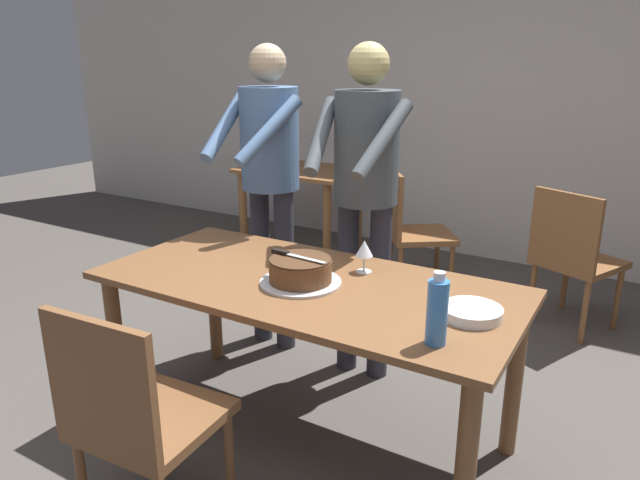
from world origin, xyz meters
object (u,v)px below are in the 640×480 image
Objects in this scene: plate_stack at (472,313)px; background_chair_1 at (411,227)px; chair_near_side at (136,416)px; background_table at (301,187)px; background_chair_0 at (573,255)px; main_dining_table at (306,304)px; cake_knife at (288,254)px; person_cutting_cake at (365,178)px; person_standing_beside at (269,166)px; wine_glass_near at (364,250)px; water_bottle at (437,311)px; cake_on_platter at (301,272)px.

background_chair_1 is at bearing 117.92° from plate_stack.
chair_near_side is 3.27m from background_table.
main_dining_table is at bearing -115.39° from background_chair_0.
cake_knife is 0.30× the size of background_chair_0.
person_cutting_cake is 0.61m from person_standing_beside.
background_chair_1 is (-0.22, 1.20, -0.58)m from person_cutting_cake.
cake_knife is 0.34m from wine_glass_near.
water_bottle reaches higher than background_table.
person_cutting_cake is at bearing -2.84° from person_standing_beside.
cake_knife is 0.92m from person_standing_beside.
water_bottle is at bearing -21.21° from main_dining_table.
person_cutting_cake is at bearing 140.04° from plate_stack.
cake_knife reaches higher than cake_on_platter.
cake_knife is 0.16× the size of person_standing_beside.
cake_knife is at bearing 162.87° from water_bottle.
wine_glass_near is (0.16, 0.26, 0.05)m from cake_on_platter.
main_dining_table is 6.61× the size of cake_knife.
cake_knife is at bearing -116.73° from background_chair_0.
cake_on_platter is 1.36× the size of water_bottle.
wine_glass_near is (0.23, 0.25, -0.01)m from cake_knife.
person_cutting_cake and person_standing_beside have the same top height.
person_cutting_cake is at bearing 116.72° from wine_glass_near.
person_standing_beside reaches higher than cake_on_platter.
background_chair_0 is (0.12, 1.76, -0.28)m from plate_stack.
cake_knife is 0.69m from person_cutting_cake.
chair_near_side is (-0.35, -1.01, -0.36)m from wine_glass_near.
background_table is 1.11× the size of background_chair_1.
background_table is at bearing 121.50° from cake_knife.
background_chair_0 is (0.67, 1.53, -0.36)m from wine_glass_near.
cake_knife is 0.78m from plate_stack.
plate_stack is 1.54m from person_standing_beside.
main_dining_table is at bearing 179.84° from plate_stack.
water_bottle is at bearing -49.58° from background_table.
person_cutting_cake is 1.54m from background_chair_0.
background_chair_1 is at bearing 95.89° from cake_knife.
background_table is at bearing 168.34° from background_chair_0.
background_chair_1 is (-0.42, 1.60, -0.36)m from wine_glass_near.
person_standing_beside is at bearing 154.12° from plate_stack.
main_dining_table is 1.99× the size of background_chair_0.
wine_glass_near is at bearing -75.24° from background_chair_1.
person_cutting_cake is 1.91× the size of background_chair_0.
plate_stack is 0.24× the size of background_chair_1.
water_bottle reaches higher than cake_on_platter.
main_dining_table is 1.99× the size of chair_near_side.
plate_stack is 2.08m from background_chair_1.
person_standing_beside is at bearing 134.62° from main_dining_table.
background_chair_0 is at bearing 85.93° from plate_stack.
cake_knife is at bearing -92.31° from person_cutting_cake.
water_bottle is (0.66, -0.22, 0.06)m from cake_on_platter.
background_table is 2.33m from background_chair_0.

